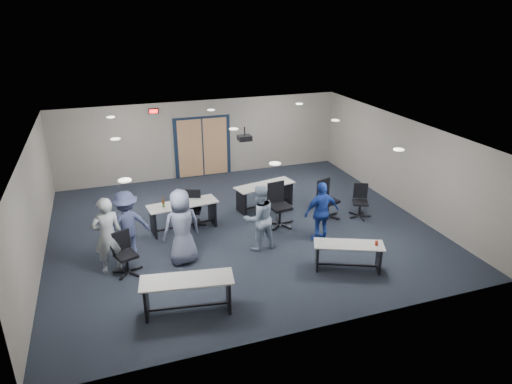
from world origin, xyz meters
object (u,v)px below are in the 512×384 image
object	(u,v)px
person_lightblue	(259,218)
person_back	(127,225)
table_back_right	(265,192)
chair_back_b	(193,209)
person_gray	(107,235)
chair_loose_right	(360,201)
table_front_left	(187,289)
chair_back_c	(280,205)
chair_back_d	(328,200)
table_front_right	(348,252)
person_navy	(322,212)
chair_loose_left	(126,254)
table_back_left	(183,211)
person_plaid	(182,227)

from	to	relation	value
person_lightblue	person_back	xyz separation A→B (m)	(-3.11, 0.67, -0.00)
table_back_right	person_lightblue	xyz separation A→B (m)	(-0.99, -2.32, 0.34)
chair_back_b	person_gray	distance (m)	2.85
chair_loose_right	table_front_left	bearing A→B (deg)	-128.18
chair_back_c	person_lightblue	world-z (taller)	person_lightblue
table_front_left	chair_back_d	distance (m)	5.56
table_front_right	person_navy	size ratio (longest dim) A/B	1.03
chair_back_d	chair_loose_left	world-z (taller)	chair_back_d
table_front_right	table_back_left	distance (m)	4.58
table_back_left	person_lightblue	size ratio (longest dim) A/B	1.14
chair_back_b	person_navy	size ratio (longest dim) A/B	0.62
table_front_right	table_back_right	xyz separation A→B (m)	(-0.63, 3.89, 0.07)
table_front_left	table_front_right	size ratio (longest dim) A/B	1.14
table_back_right	chair_loose_right	world-z (taller)	chair_loose_right
table_back_left	person_back	xyz separation A→B (m)	(-1.51, -1.02, 0.32)
table_front_right	chair_back_b	xyz separation A→B (m)	(-2.93, 3.37, 0.06)
table_back_right	person_gray	distance (m)	5.08
chair_loose_left	person_navy	bearing A→B (deg)	-19.44
table_back_right	table_front_right	bearing A→B (deg)	-93.04
chair_loose_left	chair_loose_right	world-z (taller)	chair_loose_left
chair_back_b	chair_back_d	world-z (taller)	chair_back_d
person_lightblue	person_navy	distance (m)	1.65
chair_back_b	table_front_left	bearing A→B (deg)	-83.43
chair_back_b	table_back_left	bearing A→B (deg)	-139.86
table_front_left	chair_loose_left	distance (m)	2.11
table_front_left	table_back_right	world-z (taller)	table_back_right
table_front_right	chair_back_c	world-z (taller)	chair_back_c
chair_back_b	person_plaid	xyz separation A→B (m)	(-0.61, -1.81, 0.42)
table_front_right	person_back	size ratio (longest dim) A/B	0.98
table_front_right	person_navy	distance (m)	1.50
chair_loose_left	chair_back_d	bearing A→B (deg)	-7.57
chair_back_b	chair_loose_left	distance (m)	2.70
table_back_right	person_lightblue	world-z (taller)	person_lightblue
chair_loose_left	person_plaid	xyz separation A→B (m)	(1.30, 0.09, 0.42)
person_gray	table_back_left	bearing A→B (deg)	-152.05
person_navy	chair_loose_right	bearing A→B (deg)	-154.05
table_back_left	table_front_left	bearing A→B (deg)	-106.02
chair_back_b	person_lightblue	bearing A→B (deg)	-34.10
table_front_left	person_navy	world-z (taller)	person_navy
person_gray	chair_loose_right	bearing A→B (deg)	175.00
table_back_left	person_gray	xyz separation A→B (m)	(-1.97, -1.58, 0.39)
person_navy	person_plaid	bearing A→B (deg)	-3.93
person_gray	person_navy	bearing A→B (deg)	166.76
table_back_right	chair_back_b	size ratio (longest dim) A/B	1.92
table_front_left	chair_loose_right	world-z (taller)	chair_loose_right
table_front_right	person_navy	bearing A→B (deg)	112.75
person_lightblue	chair_loose_left	bearing A→B (deg)	-6.29
table_back_right	person_plaid	distance (m)	3.76
table_front_right	person_lightblue	world-z (taller)	person_lightblue
chair_back_c	chair_loose_right	xyz separation A→B (m)	(2.39, -0.24, -0.12)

